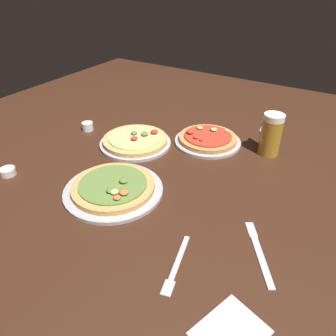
# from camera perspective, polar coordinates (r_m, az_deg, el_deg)

# --- Properties ---
(ground_plane) EXTENTS (2.40, 2.40, 0.03)m
(ground_plane) POSITION_cam_1_polar(r_m,az_deg,el_deg) (1.18, 0.00, -1.43)
(ground_plane) COLOR #3D2114
(pizza_plate_near) EXTENTS (0.33, 0.33, 0.05)m
(pizza_plate_near) POSITION_cam_1_polar(r_m,az_deg,el_deg) (1.08, -9.64, -3.52)
(pizza_plate_near) COLOR #B2B2B7
(pizza_plate_near) RESTS_ON ground_plane
(pizza_plate_far) EXTENTS (0.28, 0.28, 0.05)m
(pizza_plate_far) POSITION_cam_1_polar(r_m,az_deg,el_deg) (1.37, 7.01, 5.07)
(pizza_plate_far) COLOR #B2B2B7
(pizza_plate_far) RESTS_ON ground_plane
(pizza_plate_side) EXTENTS (0.30, 0.30, 0.05)m
(pizza_plate_side) POSITION_cam_1_polar(r_m,az_deg,el_deg) (1.36, -5.79, 4.80)
(pizza_plate_side) COLOR #B2B2B7
(pizza_plate_side) RESTS_ON ground_plane
(beer_mug_dark) EXTENTS (0.11, 0.12, 0.17)m
(beer_mug_dark) POSITION_cam_1_polar(r_m,az_deg,el_deg) (1.32, 17.68, 5.72)
(beer_mug_dark) COLOR #B27A23
(beer_mug_dark) RESTS_ON ground_plane
(ramekin_sauce) EXTENTS (0.05, 0.05, 0.03)m
(ramekin_sauce) POSITION_cam_1_polar(r_m,az_deg,el_deg) (1.29, -26.49, -0.58)
(ramekin_sauce) COLOR silver
(ramekin_sauce) RESTS_ON ground_plane
(ramekin_butter) EXTENTS (0.05, 0.05, 0.04)m
(ramekin_butter) POSITION_cam_1_polar(r_m,az_deg,el_deg) (1.52, -14.04, 7.17)
(ramekin_butter) COLOR white
(ramekin_butter) RESTS_ON ground_plane
(napkin_folded) EXTENTS (0.16, 0.17, 0.01)m
(napkin_folded) POSITION_cam_1_polar(r_m,az_deg,el_deg) (0.76, 10.96, -26.64)
(napkin_folded) COLOR white
(napkin_folded) RESTS_ON ground_plane
(fork_left) EXTENTS (0.07, 0.20, 0.01)m
(fork_left) POSITION_cam_1_polar(r_m,az_deg,el_deg) (0.85, 1.52, -16.73)
(fork_left) COLOR silver
(fork_left) RESTS_ON ground_plane
(knife_right) EXTENTS (0.14, 0.21, 0.01)m
(knife_right) POSITION_cam_1_polar(r_m,az_deg,el_deg) (0.91, 15.82, -14.02)
(knife_right) COLOR silver
(knife_right) RESTS_ON ground_plane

